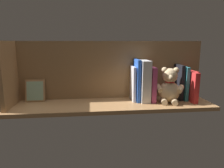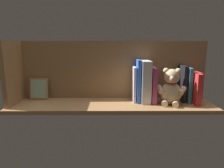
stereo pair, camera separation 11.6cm
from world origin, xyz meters
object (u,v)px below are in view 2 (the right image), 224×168
at_px(picture_frame_leaning, 39,89).
at_px(teddy_bear, 171,88).
at_px(dictionary_thick_white, 145,81).
at_px(book_0, 196,87).

bearing_deg(picture_frame_leaning, teddy_bear, 172.47).
bearing_deg(teddy_bear, dictionary_thick_white, -3.81).
distance_m(dictionary_thick_white, picture_frame_leaning, 0.65).
height_order(book_0, picture_frame_leaning, book_0).
bearing_deg(book_0, dictionary_thick_white, 1.32).
xyz_separation_m(book_0, teddy_bear, (0.17, 0.06, 0.00)).
height_order(book_0, dictionary_thick_white, dictionary_thick_white).
distance_m(teddy_bear, picture_frame_leaning, 0.80).
bearing_deg(dictionary_thick_white, picture_frame_leaning, -4.48).
bearing_deg(teddy_bear, book_0, -143.28).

